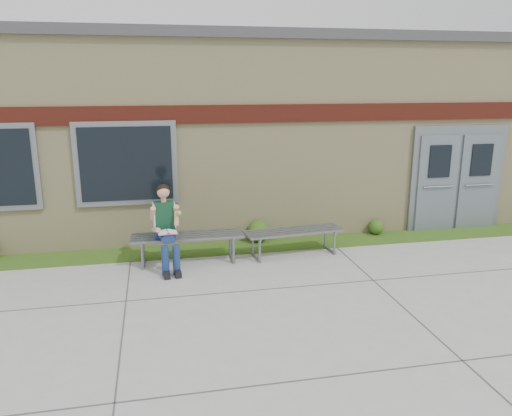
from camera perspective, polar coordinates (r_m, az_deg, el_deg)
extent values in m
plane|color=#9E9E99|center=(7.82, 8.05, -10.16)|extent=(80.00, 80.00, 0.00)
cube|color=#2E5015|center=(10.13, 3.16, -4.17)|extent=(16.00, 0.80, 0.02)
cube|color=beige|center=(12.98, -0.55, 8.96)|extent=(16.00, 6.00, 4.00)
cube|color=#3F3F42|center=(12.95, -0.58, 18.25)|extent=(16.20, 6.20, 0.20)
cube|color=maroon|center=(9.98, 2.82, 10.76)|extent=(16.00, 0.06, 0.35)
cube|color=slate|center=(9.78, -14.59, 4.92)|extent=(1.90, 0.08, 1.60)
cube|color=black|center=(9.74, -14.60, 4.89)|extent=(1.70, 0.04, 1.40)
cube|color=slate|center=(11.79, 21.96, 3.19)|extent=(2.20, 0.08, 2.30)
cube|color=slate|center=(11.50, 19.97, 2.60)|extent=(0.92, 0.06, 2.10)
cube|color=slate|center=(12.05, 24.04, 2.72)|extent=(0.92, 0.06, 2.10)
cube|color=slate|center=(9.11, -7.83, -3.15)|extent=(2.02, 0.59, 0.04)
cube|color=slate|center=(9.19, -12.81, -5.04)|extent=(0.06, 0.56, 0.46)
cube|color=slate|center=(9.28, -2.79, -4.49)|extent=(0.06, 0.56, 0.46)
cube|color=slate|center=(9.45, 4.37, -2.64)|extent=(1.92, 0.71, 0.04)
cube|color=slate|center=(9.36, -0.10, -4.41)|extent=(0.10, 0.52, 0.43)
cube|color=slate|center=(9.75, 8.60, -3.79)|extent=(0.10, 0.52, 0.43)
cube|color=navy|center=(9.02, -10.37, -2.77)|extent=(0.38, 0.28, 0.17)
cube|color=#0E3520|center=(8.91, -10.45, -0.81)|extent=(0.35, 0.24, 0.48)
sphere|color=tan|center=(8.80, -10.56, 1.81)|extent=(0.24, 0.24, 0.22)
sphere|color=black|center=(8.81, -10.58, 1.97)|extent=(0.25, 0.25, 0.23)
cylinder|color=navy|center=(8.74, -10.77, -3.19)|extent=(0.20, 0.45, 0.16)
cylinder|color=navy|center=(8.76, -9.54, -3.09)|extent=(0.20, 0.45, 0.16)
cylinder|color=navy|center=(8.63, -10.32, -5.99)|extent=(0.13, 0.13, 0.52)
cylinder|color=navy|center=(8.65, -9.08, -5.88)|extent=(0.13, 0.13, 0.52)
cube|color=black|center=(8.63, -10.20, -7.45)|extent=(0.13, 0.28, 0.10)
cube|color=black|center=(8.65, -8.95, -7.34)|extent=(0.13, 0.28, 0.10)
cylinder|color=tan|center=(8.81, -11.70, -0.61)|extent=(0.12, 0.24, 0.28)
cylinder|color=tan|center=(8.85, -9.14, -0.42)|extent=(0.12, 0.24, 0.28)
cube|color=white|center=(8.60, -10.08, -2.72)|extent=(0.35, 0.26, 0.02)
cube|color=#DE5384|center=(8.61, -10.08, -2.80)|extent=(0.35, 0.27, 0.01)
sphere|color=#89D538|center=(8.72, -8.80, -0.57)|extent=(0.09, 0.09, 0.09)
sphere|color=#2E5015|center=(10.19, 0.26, -2.66)|extent=(0.45, 0.45, 0.45)
sphere|color=#2E5015|center=(11.01, 13.59, -2.09)|extent=(0.32, 0.32, 0.32)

